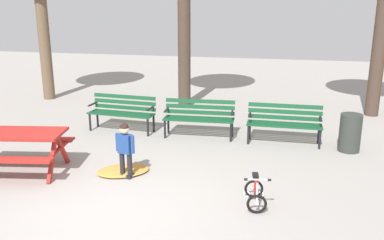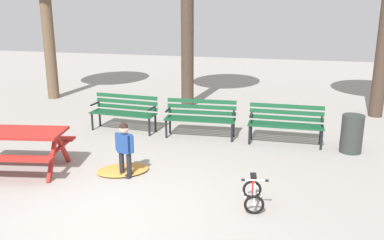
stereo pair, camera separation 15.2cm
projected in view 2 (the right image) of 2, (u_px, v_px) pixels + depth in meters
ground at (109, 212)px, 6.21m from camera, size 36.00×36.00×0.00m
picnic_table at (14, 140)px, 7.59m from camera, size 2.00×1.63×0.79m
park_bench_far_left at (124, 110)px, 10.05m from camera, size 1.63×0.57×0.85m
park_bench_left at (201, 115)px, 9.56m from camera, size 1.62×0.54×0.85m
park_bench_right at (286, 121)px, 9.09m from camera, size 1.60×0.47×0.85m
child_standing at (125, 146)px, 7.32m from camera, size 0.37×0.21×1.00m
kids_bicycle at (253, 194)px, 6.36m from camera, size 0.44×0.60×0.54m
leaf_pile at (123, 170)px, 7.68m from camera, size 1.16×1.06×0.07m
trash_bin at (352, 134)px, 8.60m from camera, size 0.44×0.44×0.79m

